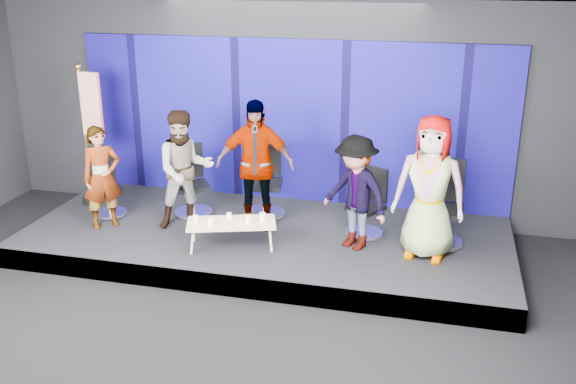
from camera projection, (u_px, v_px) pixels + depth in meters
name	position (u px, v px, depth m)	size (l,w,h in m)	color
ground	(205.00, 340.00, 7.21)	(10.00, 10.00, 0.00)	black
room_walls	(195.00, 130.00, 6.39)	(10.02, 8.02, 3.51)	black
riser	(266.00, 240.00, 9.44)	(7.00, 3.00, 0.30)	black
backdrop	(290.00, 121.00, 10.27)	(7.00, 0.08, 2.60)	#0E075A
chair_a	(108.00, 195.00, 9.91)	(0.75, 0.75, 0.94)	silver
panelist_a	(102.00, 177.00, 9.30)	(0.56, 0.36, 1.52)	black
chair_b	(192.00, 192.00, 9.93)	(0.84, 0.84, 1.08)	silver
panelist_b	(185.00, 170.00, 9.28)	(0.85, 0.66, 1.75)	black
chair_c	(264.00, 190.00, 9.89)	(0.78, 0.78, 1.18)	silver
panelist_c	(255.00, 165.00, 9.23)	(1.12, 0.47, 1.91)	black
chair_d	(367.00, 213.00, 9.16)	(0.76, 0.76, 0.98)	silver
panelist_d	(355.00, 193.00, 8.59)	(1.02, 0.59, 1.58)	black
chair_e	(441.00, 217.00, 8.86)	(0.76, 0.76, 1.18)	silver
panelist_e	(430.00, 188.00, 8.27)	(0.94, 0.61, 1.91)	black
coffee_table	(231.00, 224.00, 8.74)	(1.30, 0.86, 0.37)	tan
mug_a	(196.00, 219.00, 8.73)	(0.07, 0.07, 0.09)	white
mug_b	(211.00, 222.00, 8.61)	(0.07, 0.07, 0.09)	white
mug_c	(229.00, 216.00, 8.83)	(0.07, 0.07, 0.08)	white
mug_d	(248.00, 219.00, 8.69)	(0.08, 0.08, 0.10)	white
mug_e	(263.00, 217.00, 8.77)	(0.09, 0.09, 0.11)	white
flag_stand	(90.00, 132.00, 10.02)	(0.52, 0.30, 2.27)	black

